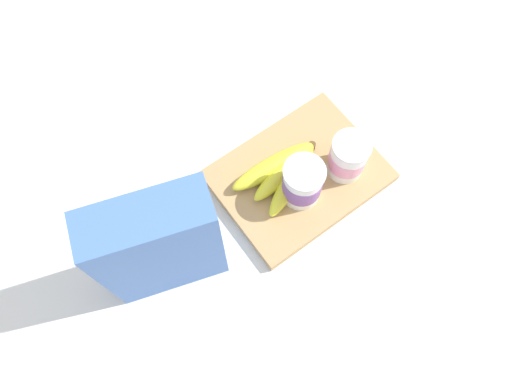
{
  "coord_description": "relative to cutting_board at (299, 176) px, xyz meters",
  "views": [
    {
      "loc": [
        0.29,
        0.26,
        0.84
      ],
      "look_at": [
        0.1,
        0.0,
        0.07
      ],
      "focal_mm": 34.61,
      "sensor_mm": 36.0,
      "label": 1
    }
  ],
  "objects": [
    {
      "name": "yogurt_cup_front",
      "position": [
        -0.07,
        0.04,
        0.06
      ],
      "size": [
        0.07,
        0.07,
        0.09
      ],
      "color": "white",
      "rests_on": "cutting_board"
    },
    {
      "name": "cutting_board",
      "position": [
        0.0,
        0.0,
        0.0
      ],
      "size": [
        0.3,
        0.22,
        0.02
      ],
      "primitive_type": "cube",
      "color": "tan",
      "rests_on": "ground_plane"
    },
    {
      "name": "banana_bunch",
      "position": [
        0.03,
        -0.01,
        0.03
      ],
      "size": [
        0.18,
        0.11,
        0.04
      ],
      "color": "yellow",
      "rests_on": "cutting_board"
    },
    {
      "name": "ground_plane",
      "position": [
        0.0,
        0.0,
        -0.01
      ],
      "size": [
        2.4,
        2.4,
        0.0
      ],
      "primitive_type": "plane",
      "color": "silver"
    },
    {
      "name": "yogurt_cup_back",
      "position": [
        0.02,
        0.03,
        0.06
      ],
      "size": [
        0.07,
        0.07,
        0.09
      ],
      "color": "white",
      "rests_on": "cutting_board"
    },
    {
      "name": "cereal_box",
      "position": [
        0.28,
        0.01,
        0.12
      ],
      "size": [
        0.19,
        0.12,
        0.26
      ],
      "primitive_type": "cube",
      "rotation": [
        0.0,
        0.0,
        -0.31
      ],
      "color": "#4770B7",
      "rests_on": "ground_plane"
    }
  ]
}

